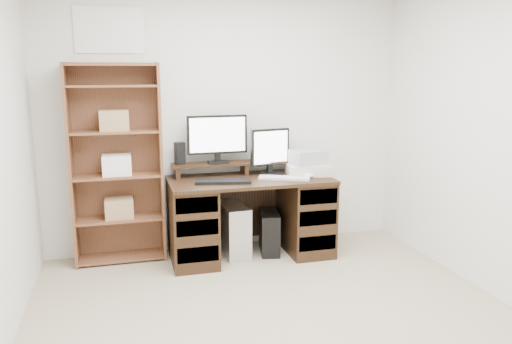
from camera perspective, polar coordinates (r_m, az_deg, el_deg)
name	(u,v)px	position (r m, az deg, el deg)	size (l,w,h in m)	color
room	(297,154)	(2.95, 4.71, 2.11)	(3.54, 4.04, 2.54)	tan
desk	(250,215)	(4.72, -0.68, -4.99)	(1.50, 0.70, 0.75)	black
riser_shelf	(245,164)	(4.81, -1.32, 0.89)	(1.40, 0.22, 0.12)	black
monitor_wide	(217,136)	(4.71, -4.45, 4.07)	(0.57, 0.15, 0.45)	black
monitor_small	(270,150)	(4.76, 1.62, 2.56)	(0.40, 0.19, 0.44)	black
speaker	(180,153)	(4.71, -8.71, 2.14)	(0.08, 0.08, 0.21)	black
keyboard_black	(223,181)	(4.44, -3.77, -1.07)	(0.49, 0.16, 0.03)	black
keyboard_white	(284,178)	(4.59, 3.24, -0.68)	(0.47, 0.14, 0.02)	silver
mouse	(309,176)	(4.66, 6.07, -0.43)	(0.10, 0.07, 0.04)	silver
printer	(308,169)	(4.80, 5.94, 0.30)	(0.40, 0.30, 0.10)	beige
basket	(308,157)	(4.78, 5.97, 1.68)	(0.32, 0.23, 0.14)	#979BA1
tower_silver	(233,229)	(4.79, -2.61, -6.56)	(0.22, 0.49, 0.49)	silver
tower_black	(269,232)	(4.85, 1.54, -6.86)	(0.25, 0.43, 0.40)	black
bookshelf	(117,162)	(4.66, -15.63, 1.06)	(0.80, 0.30, 1.80)	brown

